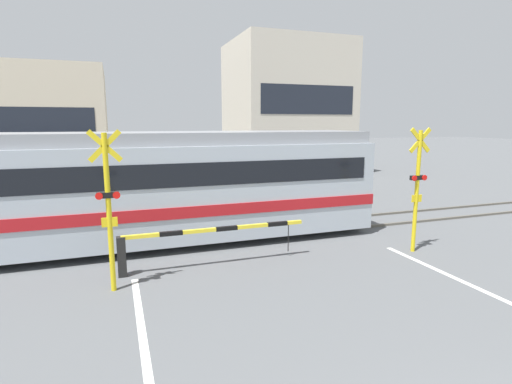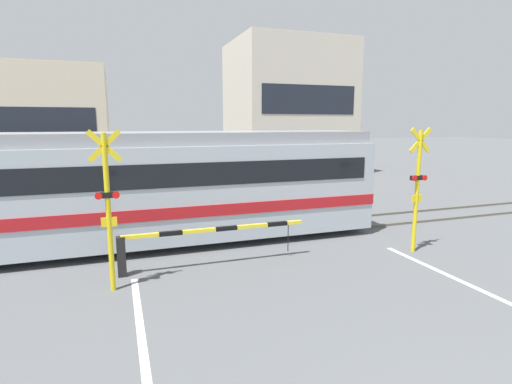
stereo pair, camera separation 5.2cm
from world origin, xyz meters
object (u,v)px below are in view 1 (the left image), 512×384
(crossing_barrier_near, at_px, (182,240))
(crossing_signal_right, at_px, (417,185))
(crossing_barrier_far, at_px, (273,191))
(pedestrian, at_px, (223,177))
(crossing_signal_left, at_px, (108,204))
(commuter_train, at_px, (50,190))

(crossing_barrier_near, relative_size, crossing_signal_right, 1.37)
(crossing_barrier_far, bearing_deg, pedestrian, 106.27)
(crossing_signal_left, distance_m, pedestrian, 11.68)
(crossing_signal_right, bearing_deg, crossing_barrier_near, 173.05)
(crossing_signal_left, xyz_separation_m, pedestrian, (5.19, 10.42, -0.97))
(commuter_train, relative_size, crossing_barrier_far, 3.99)
(crossing_signal_left, bearing_deg, crossing_barrier_near, 25.44)
(crossing_barrier_near, bearing_deg, pedestrian, 69.70)
(crossing_barrier_far, xyz_separation_m, crossing_signal_right, (1.62, -6.50, 1.16))
(commuter_train, height_order, crossing_barrier_far, commuter_train)
(crossing_signal_right, bearing_deg, pedestrian, 104.89)
(crossing_barrier_near, distance_m, crossing_signal_left, 2.14)
(crossing_barrier_far, relative_size, pedestrian, 2.90)
(commuter_train, bearing_deg, pedestrian, 46.47)
(crossing_signal_right, height_order, pedestrian, crossing_signal_right)
(crossing_signal_left, height_order, crossing_signal_right, same)
(commuter_train, xyz_separation_m, crossing_signal_left, (1.55, -3.32, 0.14))
(crossing_barrier_near, relative_size, pedestrian, 2.90)
(crossing_barrier_far, xyz_separation_m, crossing_signal_left, (-6.34, -6.50, 1.16))
(crossing_barrier_near, xyz_separation_m, crossing_signal_left, (-1.62, -0.77, 1.16))
(crossing_signal_right, distance_m, pedestrian, 10.83)
(crossing_signal_left, distance_m, crossing_signal_right, 7.96)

